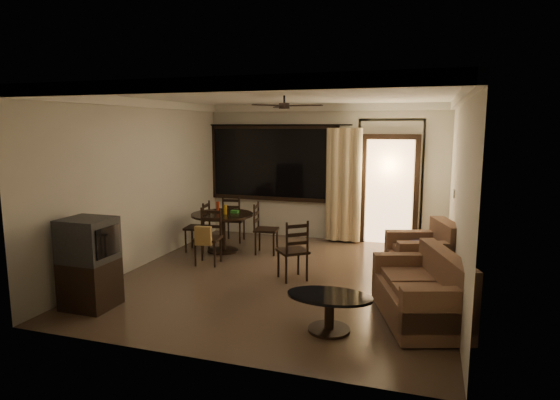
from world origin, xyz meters
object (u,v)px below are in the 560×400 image
(dining_chair_west, at_px, (198,236))
(dining_chair_east, at_px, (266,238))
(coffee_table, at_px, (329,307))
(dining_chair_north, at_px, (234,228))
(armchair, at_px, (425,259))
(dining_table, at_px, (222,222))
(sofa, at_px, (424,294))
(dining_chair_south, at_px, (208,247))
(tv_cabinet, at_px, (89,263))
(side_chair, at_px, (293,262))

(dining_chair_west, xyz_separation_m, dining_chair_east, (1.29, 0.23, 0.00))
(dining_chair_east, bearing_deg, coffee_table, -156.06)
(dining_chair_north, xyz_separation_m, armchair, (3.79, -1.53, 0.10))
(dining_table, height_order, armchair, armchair)
(sofa, height_order, armchair, armchair)
(dining_table, xyz_separation_m, dining_chair_south, (0.11, -0.85, -0.27))
(dining_table, relative_size, armchair, 1.00)
(dining_table, distance_m, coffee_table, 3.90)
(tv_cabinet, distance_m, side_chair, 2.92)
(armchair, bearing_deg, dining_table, 150.75)
(dining_chair_north, height_order, side_chair, dining_chair_north)
(dining_chair_south, bearing_deg, armchair, -6.16)
(coffee_table, distance_m, side_chair, 1.89)
(coffee_table, relative_size, side_chair, 1.05)
(dining_chair_east, bearing_deg, dining_table, 89.92)
(side_chair, bearing_deg, dining_chair_south, -50.19)
(armchair, relative_size, coffee_table, 1.16)
(dining_chair_north, bearing_deg, dining_chair_east, 136.76)
(armchair, height_order, coffee_table, armchair)
(dining_chair_west, relative_size, sofa, 0.55)
(dining_chair_north, bearing_deg, side_chair, 125.32)
(dining_chair_north, bearing_deg, sofa, 134.16)
(dining_chair_east, height_order, tv_cabinet, tv_cabinet)
(dining_chair_east, relative_size, tv_cabinet, 0.80)
(tv_cabinet, bearing_deg, dining_table, 81.52)
(dining_chair_south, height_order, armchair, same)
(dining_chair_south, distance_m, dining_chair_north, 1.64)
(dining_table, bearing_deg, dining_chair_north, 97.93)
(tv_cabinet, distance_m, coffee_table, 3.15)
(dining_chair_west, height_order, side_chair, dining_chair_west)
(dining_chair_west, bearing_deg, armchair, 73.51)
(dining_chair_east, height_order, armchair, same)
(sofa, bearing_deg, armchair, 71.73)
(armchair, bearing_deg, dining_chair_north, 140.31)
(side_chair, bearing_deg, armchair, 154.22)
(tv_cabinet, bearing_deg, armchair, 29.47)
(dining_table, xyz_separation_m, side_chair, (1.73, -1.19, -0.29))
(coffee_table, bearing_deg, dining_table, 133.06)
(dining_chair_west, relative_size, armchair, 0.82)
(sofa, bearing_deg, dining_chair_south, 141.14)
(dining_chair_west, bearing_deg, dining_chair_east, 92.20)
(dining_chair_north, relative_size, tv_cabinet, 0.80)
(dining_table, xyz_separation_m, sofa, (3.68, -2.19, -0.24))
(dining_chair_east, bearing_deg, dining_chair_north, 46.76)
(armchair, xyz_separation_m, coffee_table, (-1.03, -2.09, -0.09))
(dining_table, xyz_separation_m, dining_chair_north, (-0.11, 0.78, -0.29))
(dining_chair_west, bearing_deg, dining_chair_north, 150.68)
(dining_chair_west, bearing_deg, tv_cabinet, -8.02)
(dining_chair_east, relative_size, dining_chair_north, 1.00)
(dining_table, height_order, dining_chair_north, dining_chair_north)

